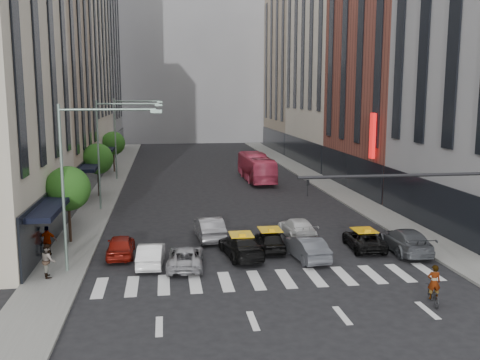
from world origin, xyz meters
name	(u,v)px	position (x,y,z in m)	size (l,w,h in m)	color
ground	(281,289)	(0.00, 0.00, 0.00)	(160.00, 160.00, 0.00)	black
sidewalk_left	(107,189)	(-11.50, 30.00, 0.07)	(3.00, 96.00, 0.15)	slate
sidewalk_right	(325,184)	(11.50, 30.00, 0.07)	(3.00, 96.00, 0.15)	slate
building_left_b	(39,68)	(-17.00, 28.00, 12.00)	(8.00, 16.00, 24.00)	tan
building_left_c	(69,26)	(-17.00, 46.00, 18.00)	(8.00, 20.00, 36.00)	beige
building_left_d	(90,60)	(-17.00, 65.00, 15.00)	(8.00, 18.00, 30.00)	gray
building_right_b	(390,60)	(17.00, 27.00, 13.00)	(8.00, 18.00, 26.00)	brown
building_right_c	(333,15)	(17.00, 46.00, 20.00)	(8.00, 20.00, 40.00)	beige
building_right_d	(297,68)	(17.00, 65.00, 14.00)	(8.00, 18.00, 28.00)	tan
building_far	(190,51)	(0.00, 85.00, 18.00)	(30.00, 10.00, 36.00)	gray
tree_near	(68,189)	(-11.80, 10.00, 3.65)	(2.88, 2.88, 4.95)	black
tree_mid	(98,159)	(-11.80, 26.00, 3.65)	(2.88, 2.88, 4.95)	black
tree_far	(113,143)	(-11.80, 42.00, 3.65)	(2.88, 2.88, 4.95)	black
streetlamp_near	(80,166)	(-10.04, 4.00, 5.90)	(5.38, 0.25, 9.00)	gray
streetlamp_mid	(110,140)	(-10.04, 20.00, 5.90)	(5.38, 0.25, 9.00)	gray
streetlamp_far	(124,128)	(-10.04, 36.00, 5.90)	(5.38, 0.25, 9.00)	gray
traffic_signal	(440,201)	(7.69, -1.00, 4.47)	(10.10, 0.20, 6.00)	black
liberty_sign	(373,136)	(12.60, 20.00, 6.00)	(0.30, 0.70, 4.00)	red
car_red	(121,246)	(-8.33, 6.72, 0.67)	(1.59, 3.95, 1.35)	maroon
car_white_front	(151,254)	(-6.50, 4.78, 0.65)	(1.37, 3.94, 1.30)	white
car_silver	(185,257)	(-4.58, 4.16, 0.59)	(1.97, 4.28, 1.19)	#98999D
taxi_left	(241,246)	(-1.20, 5.60, 0.68)	(1.92, 4.72, 1.37)	black
taxi_center	(270,240)	(0.78, 6.73, 0.65)	(1.54, 3.84, 1.31)	black
car_grey_mid	(306,247)	(2.55, 4.67, 0.70)	(1.48, 4.26, 1.40)	#46494F
taxi_right	(364,240)	(6.70, 6.22, 0.59)	(1.96, 4.25, 1.18)	black
car_grey_curb	(405,240)	(8.96, 5.16, 0.74)	(2.07, 5.09, 1.48)	#474B50
car_row2_left	(209,228)	(-2.75, 9.87, 0.76)	(1.62, 4.64, 1.53)	gray
car_row2_right	(297,228)	(3.23, 9.49, 0.66)	(1.85, 4.55, 1.32)	silver
bus	(256,167)	(4.54, 33.42, 1.50)	(2.52, 10.78, 3.00)	#C83A58
motorcycle	(433,295)	(6.60, -2.83, 0.43)	(0.57, 1.65, 0.87)	black
rider	(435,269)	(6.60, -2.83, 1.69)	(0.60, 0.39, 1.64)	gray
pedestrian_near	(48,260)	(-11.76, 3.13, 1.05)	(0.87, 0.68, 1.80)	gray
pedestrian_far	(47,241)	(-12.60, 7.01, 1.05)	(1.05, 0.44, 1.80)	gray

